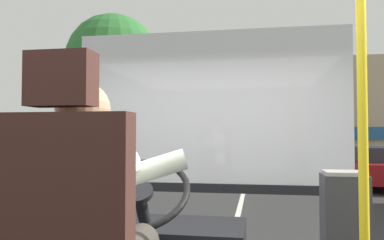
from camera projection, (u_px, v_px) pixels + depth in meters
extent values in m
cube|color=#2D2D2D|center=(242.00, 199.00, 10.49)|extent=(18.00, 44.00, 0.05)
cube|color=silver|center=(242.00, 198.00, 10.49)|extent=(0.12, 39.60, 0.00)
cube|color=#381E19|center=(60.00, 214.00, 1.24)|extent=(0.48, 0.10, 0.66)
cube|color=#381E19|center=(62.00, 79.00, 1.26)|extent=(0.22, 0.10, 0.18)
cylinder|color=silver|center=(82.00, 215.00, 1.40)|extent=(0.31, 0.31, 0.59)
cube|color=navy|center=(100.00, 189.00, 1.56)|extent=(0.06, 0.01, 0.37)
sphere|color=#A37A5B|center=(83.00, 109.00, 1.41)|extent=(0.20, 0.20, 0.20)
cylinder|color=silver|center=(129.00, 176.00, 1.61)|extent=(0.51, 0.20, 0.23)
cylinder|color=silver|center=(86.00, 175.00, 1.65)|extent=(0.51, 0.20, 0.23)
cylinder|color=black|center=(145.00, 221.00, 2.17)|extent=(0.07, 0.30, 0.40)
torus|color=black|center=(139.00, 193.00, 2.06)|extent=(0.56, 0.49, 0.35)
cylinder|color=black|center=(139.00, 193.00, 2.06)|extent=(0.16, 0.15, 0.11)
cylinder|color=yellow|center=(362.00, 107.00, 1.73)|extent=(0.04, 0.04, 2.24)
cube|color=#9E9993|center=(344.00, 173.00, 2.09)|extent=(0.21, 0.19, 0.02)
cube|color=silver|center=(209.00, 106.00, 3.50)|extent=(2.50, 0.01, 1.40)
cube|color=black|center=(209.00, 188.00, 3.47)|extent=(2.50, 0.08, 0.08)
cylinder|color=#4C3828|center=(113.00, 145.00, 10.46)|extent=(0.26, 0.26, 2.93)
sphere|color=#2B692D|center=(113.00, 61.00, 10.54)|extent=(2.57, 2.57, 2.57)
cube|color=tan|center=(363.00, 115.00, 20.54)|extent=(12.38, 5.15, 5.53)
cube|color=#235184|center=(379.00, 133.00, 17.91)|extent=(11.89, 0.12, 0.60)
cube|color=maroon|center=(379.00, 170.00, 12.88)|extent=(1.99, 4.27, 0.61)
cube|color=#282D33|center=(381.00, 154.00, 12.65)|extent=(1.63, 2.35, 0.47)
cylinder|color=black|center=(341.00, 174.00, 14.33)|extent=(0.14, 0.50, 0.50)
cylinder|color=black|center=(359.00, 183.00, 11.73)|extent=(0.14, 0.50, 0.50)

